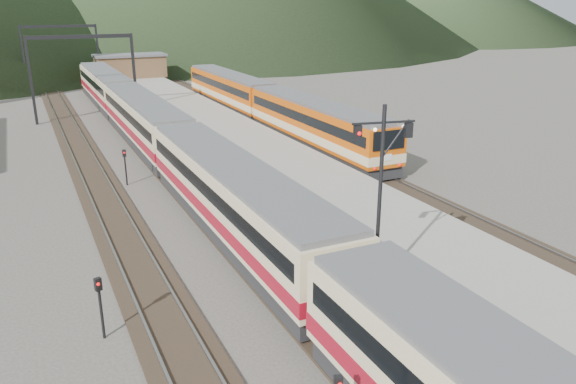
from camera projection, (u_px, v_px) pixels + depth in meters
track_main at (154, 152)px, 42.57m from camera, size 2.60×200.00×0.23m
track_far at (85, 159)px, 40.53m from camera, size 2.60×200.00×0.23m
track_second at (290, 137)px, 47.25m from camera, size 2.60×200.00×0.23m
platform at (232, 144)px, 43.00m from camera, size 8.00×100.00×1.00m
gantry_near at (83, 61)px, 52.44m from camera, size 9.55×0.25×8.00m
gantry_far at (60, 44)px, 73.80m from camera, size 9.55×0.25×8.00m
station_shed at (131, 66)px, 76.51m from camera, size 9.40×4.40×3.10m
main_train at (178, 149)px, 35.43m from camera, size 2.95×80.76×3.60m
second_train at (266, 105)px, 50.98m from camera, size 2.80×38.11×3.41m
signal_mast at (381, 181)px, 19.03m from camera, size 2.17×0.60×6.74m
short_signal_b at (125, 162)px, 34.64m from camera, size 0.23×0.18×2.27m
short_signal_c at (100, 300)px, 18.71m from camera, size 0.26×0.22×2.27m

